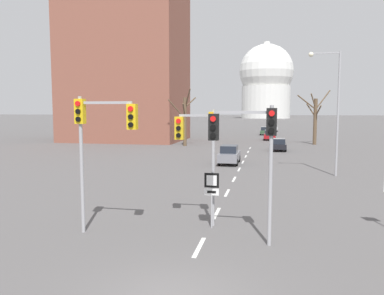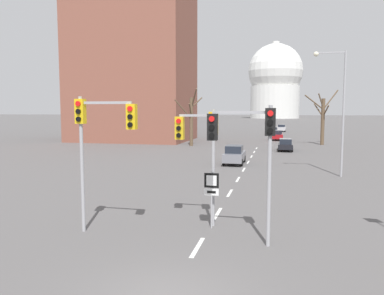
{
  "view_description": "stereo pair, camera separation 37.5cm",
  "coord_description": "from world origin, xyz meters",
  "px_view_note": "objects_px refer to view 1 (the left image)",
  "views": [
    {
      "loc": [
        2.35,
        -8.74,
        4.84
      ],
      "look_at": [
        -0.74,
        6.26,
        3.32
      ],
      "focal_mm": 35.0,
      "sensor_mm": 36.0,
      "label": 1
    },
    {
      "loc": [
        2.71,
        -8.66,
        4.84
      ],
      "look_at": [
        -0.74,
        6.26,
        3.32
      ],
      "focal_mm": 35.0,
      "sensor_mm": 36.0,
      "label": 2
    }
  ],
  "objects_px": {
    "traffic_signal_centre_tall": "(201,138)",
    "route_sign_post": "(212,190)",
    "sedan_near_left": "(270,135)",
    "sedan_far_right": "(229,155)",
    "sedan_mid_centre": "(265,131)",
    "traffic_signal_near_left": "(98,130)",
    "sedan_far_left": "(279,144)",
    "sedan_near_right": "(273,128)",
    "traffic_signal_near_right": "(251,139)",
    "street_lamp_right": "(333,101)"
  },
  "relations": [
    {
      "from": "traffic_signal_centre_tall",
      "to": "route_sign_post",
      "type": "distance_m",
      "value": 2.19
    },
    {
      "from": "sedan_near_left",
      "to": "sedan_far_right",
      "type": "height_order",
      "value": "sedan_far_right"
    },
    {
      "from": "sedan_far_right",
      "to": "sedan_mid_centre",
      "type": "bearing_deg",
      "value": 86.26
    },
    {
      "from": "traffic_signal_near_left",
      "to": "route_sign_post",
      "type": "bearing_deg",
      "value": 20.18
    },
    {
      "from": "sedan_near_left",
      "to": "sedan_far_left",
      "type": "distance_m",
      "value": 16.28
    },
    {
      "from": "sedan_near_right",
      "to": "traffic_signal_centre_tall",
      "type": "bearing_deg",
      "value": -92.93
    },
    {
      "from": "traffic_signal_near_left",
      "to": "sedan_far_left",
      "type": "xyz_separation_m",
      "value": [
        7.67,
        32.9,
        -3.35
      ]
    },
    {
      "from": "sedan_far_left",
      "to": "sedan_far_right",
      "type": "height_order",
      "value": "sedan_far_right"
    },
    {
      "from": "sedan_near_right",
      "to": "sedan_mid_centre",
      "type": "xyz_separation_m",
      "value": [
        -1.74,
        -12.78,
        -0.04
      ]
    },
    {
      "from": "route_sign_post",
      "to": "sedan_near_left",
      "type": "bearing_deg",
      "value": 87.13
    },
    {
      "from": "traffic_signal_near_right",
      "to": "sedan_far_right",
      "type": "bearing_deg",
      "value": 97.96
    },
    {
      "from": "traffic_signal_centre_tall",
      "to": "sedan_far_left",
      "type": "distance_m",
      "value": 31.39
    },
    {
      "from": "traffic_signal_centre_tall",
      "to": "route_sign_post",
      "type": "height_order",
      "value": "traffic_signal_centre_tall"
    },
    {
      "from": "sedan_mid_centre",
      "to": "sedan_far_left",
      "type": "height_order",
      "value": "sedan_mid_centre"
    },
    {
      "from": "traffic_signal_near_left",
      "to": "street_lamp_right",
      "type": "distance_m",
      "value": 19.16
    },
    {
      "from": "sedan_near_left",
      "to": "sedan_far_right",
      "type": "bearing_deg",
      "value": -97.18
    },
    {
      "from": "traffic_signal_near_right",
      "to": "sedan_far_left",
      "type": "xyz_separation_m",
      "value": [
        1.84,
        32.91,
        -3.07
      ]
    },
    {
      "from": "traffic_signal_near_right",
      "to": "sedan_near_left",
      "type": "distance_m",
      "value": 49.25
    },
    {
      "from": "traffic_signal_near_left",
      "to": "sedan_far_right",
      "type": "distance_m",
      "value": 20.86
    },
    {
      "from": "sedan_near_left",
      "to": "traffic_signal_near_right",
      "type": "bearing_deg",
      "value": -90.9
    },
    {
      "from": "traffic_signal_near_left",
      "to": "sedan_mid_centre",
      "type": "bearing_deg",
      "value": 84.76
    },
    {
      "from": "traffic_signal_centre_tall",
      "to": "street_lamp_right",
      "type": "bearing_deg",
      "value": 62.03
    },
    {
      "from": "sedan_near_left",
      "to": "street_lamp_right",
      "type": "bearing_deg",
      "value": -82.53
    },
    {
      "from": "route_sign_post",
      "to": "sedan_far_right",
      "type": "relative_size",
      "value": 0.56
    },
    {
      "from": "street_lamp_right",
      "to": "sedan_far_right",
      "type": "height_order",
      "value": "street_lamp_right"
    },
    {
      "from": "sedan_near_left",
      "to": "route_sign_post",
      "type": "bearing_deg",
      "value": -92.87
    },
    {
      "from": "route_sign_post",
      "to": "sedan_mid_centre",
      "type": "distance_m",
      "value": 60.82
    },
    {
      "from": "street_lamp_right",
      "to": "sedan_far_right",
      "type": "xyz_separation_m",
      "value": [
        -8.02,
        4.76,
        -4.68
      ]
    },
    {
      "from": "traffic_signal_centre_tall",
      "to": "route_sign_post",
      "type": "bearing_deg",
      "value": -35.49
    },
    {
      "from": "traffic_signal_near_right",
      "to": "sedan_near_right",
      "type": "xyz_separation_m",
      "value": [
        1.63,
        75.13,
        -2.96
      ]
    },
    {
      "from": "traffic_signal_near_right",
      "to": "traffic_signal_near_left",
      "type": "height_order",
      "value": "traffic_signal_near_left"
    },
    {
      "from": "traffic_signal_centre_tall",
      "to": "route_sign_post",
      "type": "xyz_separation_m",
      "value": [
        0.5,
        -0.36,
        -2.1
      ]
    },
    {
      "from": "route_sign_post",
      "to": "street_lamp_right",
      "type": "relative_size",
      "value": 0.26
    },
    {
      "from": "traffic_signal_centre_tall",
      "to": "traffic_signal_near_right",
      "type": "relative_size",
      "value": 0.97
    },
    {
      "from": "sedan_near_left",
      "to": "sedan_far_right",
      "type": "xyz_separation_m",
      "value": [
        -3.62,
        -28.76,
        0.02
      ]
    },
    {
      "from": "traffic_signal_near_right",
      "to": "sedan_mid_centre",
      "type": "distance_m",
      "value": 62.43
    },
    {
      "from": "street_lamp_right",
      "to": "sedan_near_right",
      "type": "distance_m",
      "value": 59.78
    },
    {
      "from": "sedan_near_right",
      "to": "sedan_far_left",
      "type": "height_order",
      "value": "sedan_near_right"
    },
    {
      "from": "route_sign_post",
      "to": "street_lamp_right",
      "type": "bearing_deg",
      "value": 64.27
    },
    {
      "from": "traffic_signal_near_right",
      "to": "traffic_signal_near_left",
      "type": "xyz_separation_m",
      "value": [
        -5.83,
        0.01,
        0.28
      ]
    },
    {
      "from": "street_lamp_right",
      "to": "traffic_signal_near_right",
      "type": "bearing_deg",
      "value": -108.28
    },
    {
      "from": "sedan_near_right",
      "to": "sedan_mid_centre",
      "type": "bearing_deg",
      "value": -97.76
    },
    {
      "from": "sedan_near_right",
      "to": "sedan_far_right",
      "type": "distance_m",
      "value": 54.92
    },
    {
      "from": "street_lamp_right",
      "to": "sedan_far_left",
      "type": "bearing_deg",
      "value": 100.9
    },
    {
      "from": "traffic_signal_near_right",
      "to": "sedan_far_right",
      "type": "relative_size",
      "value": 1.19
    },
    {
      "from": "route_sign_post",
      "to": "sedan_far_left",
      "type": "relative_size",
      "value": 0.56
    },
    {
      "from": "traffic_signal_centre_tall",
      "to": "sedan_far_right",
      "type": "distance_m",
      "value": 18.72
    },
    {
      "from": "traffic_signal_near_right",
      "to": "sedan_far_right",
      "type": "xyz_separation_m",
      "value": [
        -2.85,
        20.4,
        -2.97
      ]
    },
    {
      "from": "street_lamp_right",
      "to": "sedan_far_left",
      "type": "distance_m",
      "value": 18.23
    },
    {
      "from": "traffic_signal_near_right",
      "to": "sedan_far_left",
      "type": "relative_size",
      "value": 1.19
    }
  ]
}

